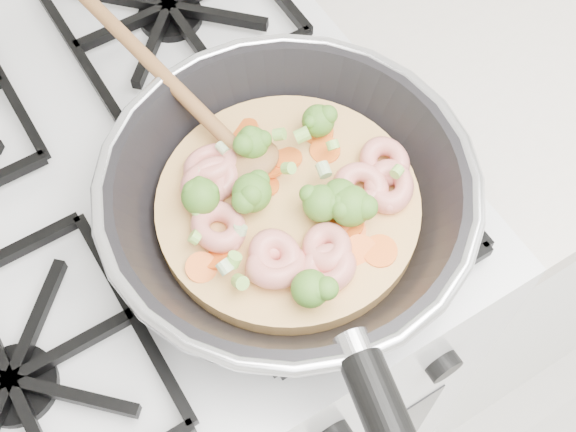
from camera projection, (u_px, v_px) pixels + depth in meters
stove at (168, 336)px, 1.13m from camera, size 0.60×0.60×0.92m
counter_right at (575, 110)px, 1.34m from camera, size 1.00×0.60×0.90m
skillet at (289, 203)px, 0.66m from camera, size 0.33×0.64×0.09m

